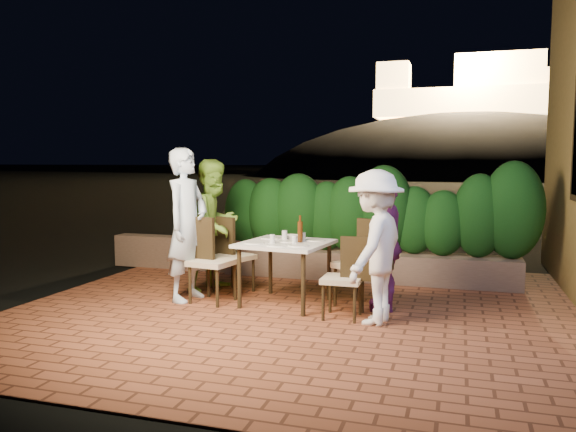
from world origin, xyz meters
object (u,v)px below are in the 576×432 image
at_px(chair_left_front, 212,260).
at_px(parapet_lamp, 214,234).
at_px(chair_left_back, 233,255).
at_px(diner_blue, 187,225).
at_px(chair_right_front, 342,277).
at_px(dining_table, 286,273).
at_px(bowl, 292,237).
at_px(beer_bottle, 300,229).
at_px(chair_right_back, 359,263).
at_px(diner_purple, 386,245).
at_px(diner_green, 215,225).
at_px(diner_white, 375,247).

xyz_separation_m(chair_left_front, parapet_lamp, (-0.82, 1.85, 0.06)).
bearing_deg(chair_left_back, diner_blue, -105.93).
bearing_deg(chair_right_front, chair_left_front, -7.73).
bearing_deg(dining_table, bowl, 93.46).
bearing_deg(parapet_lamp, dining_table, -44.69).
relative_size(beer_bottle, chair_right_back, 0.30).
relative_size(bowl, chair_left_back, 0.19).
xyz_separation_m(bowl, chair_right_front, (0.79, -0.70, -0.32)).
distance_m(bowl, diner_purple, 1.21).
xyz_separation_m(chair_right_front, diner_purple, (0.40, 0.50, 0.30)).
height_order(beer_bottle, bowl, beer_bottle).
bearing_deg(diner_blue, diner_purple, -75.85).
bearing_deg(diner_purple, beer_bottle, -95.62).
bearing_deg(parapet_lamp, chair_right_back, -30.90).
relative_size(beer_bottle, bowl, 1.74).
xyz_separation_m(chair_left_front, diner_green, (-0.26, 0.64, 0.35)).
height_order(chair_left_front, diner_purple, diner_purple).
relative_size(chair_right_front, parapet_lamp, 6.42).
bearing_deg(parapet_lamp, diner_green, -64.87).
distance_m(dining_table, beer_bottle, 0.56).
relative_size(bowl, diner_purple, 0.12).
xyz_separation_m(bowl, chair_right_back, (0.88, -0.16, -0.25)).
bearing_deg(diner_blue, bowl, -61.04).
distance_m(chair_left_back, chair_right_back, 1.71).
xyz_separation_m(diner_purple, parapet_lamp, (-2.87, 1.57, -0.18)).
relative_size(chair_right_front, diner_blue, 0.48).
xyz_separation_m(chair_right_front, diner_white, (0.36, -0.07, 0.36)).
bearing_deg(beer_bottle, parapet_lamp, 138.71).
distance_m(chair_left_front, diner_white, 2.04).
relative_size(diner_green, diner_purple, 1.16).
relative_size(chair_right_back, diner_purple, 0.70).
height_order(chair_left_back, chair_right_back, chair_right_back).
bearing_deg(dining_table, beer_bottle, 13.26).
relative_size(dining_table, diner_white, 0.60).
bearing_deg(chair_right_front, chair_right_back, -99.90).
relative_size(chair_left_back, diner_white, 0.60).
bearing_deg(chair_left_front, bowl, 38.84).
relative_size(beer_bottle, diner_purple, 0.21).
relative_size(beer_bottle, diner_white, 0.20).
height_order(chair_left_front, parapet_lamp, chair_left_front).
height_order(bowl, chair_left_front, chair_left_front).
bearing_deg(dining_table, chair_left_back, 155.66).
xyz_separation_m(dining_table, chair_right_front, (0.77, -0.39, 0.07)).
bearing_deg(diner_purple, bowl, -109.15).
bearing_deg(bowl, chair_right_back, -10.44).
distance_m(dining_table, diner_purple, 1.23).
relative_size(dining_table, beer_bottle, 3.08).
distance_m(chair_left_back, diner_purple, 2.04).
height_order(dining_table, beer_bottle, beer_bottle).
xyz_separation_m(chair_left_front, diner_blue, (-0.34, 0.02, 0.42)).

